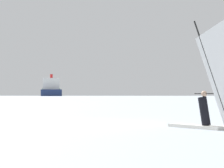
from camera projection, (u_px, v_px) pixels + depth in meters
ground_plane at (103, 123)px, 18.20m from camera, size 4000.00×4000.00×0.00m
windsurfer at (214, 97)px, 14.96m from camera, size 2.68×3.60×4.25m
cargo_ship at (51, 92)px, 704.19m from camera, size 48.77×182.39×33.62m
distant_headland at (128, 91)px, 1258.42m from camera, size 857.47×535.70×31.21m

